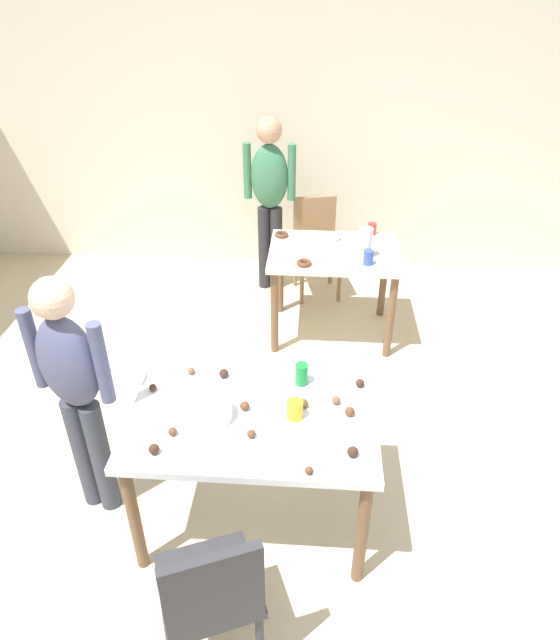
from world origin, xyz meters
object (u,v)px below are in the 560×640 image
object	(u,v)px
chair_far_table	(316,241)
chair_near_table	(211,593)
dining_table_near	(253,432)
person_girl_near	(74,383)
soda_can	(302,374)
dining_table_far	(334,264)
mixing_bowl	(211,411)
person_adult_far	(270,191)
pitcher_far	(365,243)

from	to	relation	value
chair_far_table	chair_near_table	bearing A→B (deg)	-96.20
chair_far_table	dining_table_near	bearing A→B (deg)	-96.09
person_girl_near	soda_can	bearing A→B (deg)	11.16
dining_table_far	person_girl_near	xyz separation A→B (m)	(-1.31, -1.84, 0.23)
dining_table_near	mixing_bowl	xyz separation A→B (m)	(-0.20, -0.01, 0.14)
chair_near_table	person_adult_far	bearing A→B (deg)	90.89
chair_near_table	chair_far_table	bearing A→B (deg)	83.80
chair_near_table	dining_table_far	bearing A→B (deg)	79.14
chair_near_table	pitcher_far	world-z (taller)	pitcher_far
chair_near_table	chair_far_table	size ratio (longest dim) A/B	1.00
dining_table_far	pitcher_far	world-z (taller)	pitcher_far
dining_table_near	person_girl_near	xyz separation A→B (m)	(-0.89, 0.06, 0.22)
dining_table_far	chair_far_table	world-z (taller)	chair_far_table
chair_far_table	mixing_bowl	distance (m)	2.69
dining_table_near	dining_table_far	size ratio (longest dim) A/B	1.21
dining_table_near	chair_near_table	world-z (taller)	chair_near_table
dining_table_near	soda_can	bearing A→B (deg)	50.25
dining_table_near	dining_table_far	world-z (taller)	same
dining_table_far	person_adult_far	size ratio (longest dim) A/B	0.64
chair_near_table	soda_can	size ratio (longest dim) A/B	7.13
dining_table_near	soda_can	xyz separation A→B (m)	(0.23, 0.28, 0.16)
chair_near_table	person_adult_far	xyz separation A→B (m)	(-0.05, 3.39, 0.44)
dining_table_near	chair_near_table	distance (m)	0.77
dining_table_far	person_girl_near	size ratio (longest dim) A/B	0.69
person_adult_far	mixing_bowl	xyz separation A→B (m)	(-0.06, -2.65, -0.15)
chair_near_table	pitcher_far	distance (m)	2.68
person_adult_far	soda_can	world-z (taller)	person_adult_far
pitcher_far	mixing_bowl	bearing A→B (deg)	-114.90
dining_table_far	chair_near_table	bearing A→B (deg)	-100.86
dining_table_near	chair_near_table	size ratio (longest dim) A/B	1.39
dining_table_far	person_girl_near	distance (m)	2.27
person_adult_far	chair_near_table	bearing A→B (deg)	-89.11
soda_can	chair_near_table	bearing A→B (deg)	-107.09
person_adult_far	soda_can	bearing A→B (deg)	-81.13
person_adult_far	pitcher_far	bearing A→B (deg)	-47.04
chair_far_table	pitcher_far	size ratio (longest dim) A/B	3.77
person_adult_far	pitcher_far	size ratio (longest dim) A/B	6.76
chair_far_table	person_girl_near	size ratio (longest dim) A/B	0.60
dining_table_far	soda_can	bearing A→B (deg)	-96.77
chair_far_table	mixing_bowl	xyz separation A→B (m)	(-0.48, -2.63, 0.30)
dining_table_far	pitcher_far	bearing A→B (deg)	-24.35
chair_far_table	person_adult_far	bearing A→B (deg)	176.95
dining_table_far	person_adult_far	xyz separation A→B (m)	(-0.56, 0.74, 0.31)
pitcher_far	person_girl_near	bearing A→B (deg)	-131.26
chair_near_table	person_girl_near	world-z (taller)	person_girl_near
person_adult_far	pitcher_far	distance (m)	1.15
chair_far_table	person_adult_far	xyz separation A→B (m)	(-0.42, 0.02, 0.44)
chair_far_table	dining_table_far	bearing A→B (deg)	-78.74
soda_can	pitcher_far	world-z (taller)	pitcher_far
person_girl_near	chair_far_table	bearing A→B (deg)	65.51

